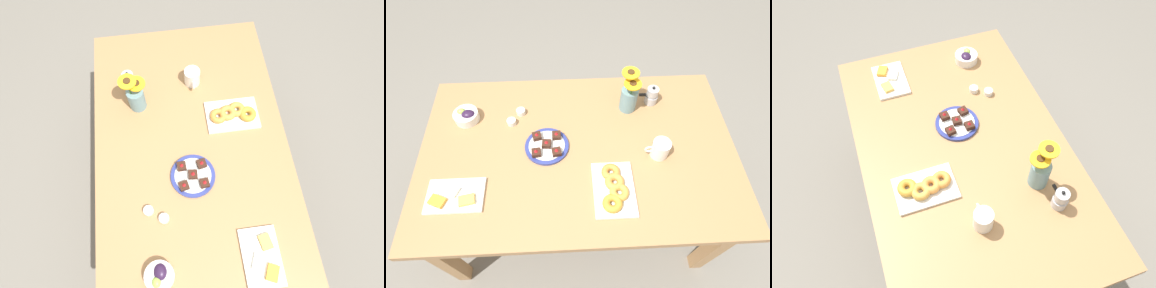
{
  "view_description": "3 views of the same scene",
  "coord_description": "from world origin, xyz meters",
  "views": [
    {
      "loc": [
        0.59,
        -0.08,
        2.17
      ],
      "look_at": [
        0.0,
        0.0,
        0.78
      ],
      "focal_mm": 28.0,
      "sensor_mm": 36.0,
      "label": 1
    },
    {
      "loc": [
        0.04,
        0.83,
        2.01
      ],
      "look_at": [
        0.0,
        0.0,
        0.78
      ],
      "focal_mm": 28.0,
      "sensor_mm": 36.0,
      "label": 2
    },
    {
      "loc": [
        -0.98,
        0.34,
        2.25
      ],
      "look_at": [
        0.0,
        0.0,
        0.78
      ],
      "focal_mm": 35.0,
      "sensor_mm": 36.0,
      "label": 3
    }
  ],
  "objects": [
    {
      "name": "ground_plane",
      "position": [
        0.0,
        0.0,
        0.0
      ],
      "size": [
        6.0,
        6.0,
        0.0
      ],
      "primitive_type": "plane",
      "color": "slate"
    },
    {
      "name": "cheese_platter",
      "position": [
        0.57,
        0.24,
        0.75
      ],
      "size": [
        0.26,
        0.17,
        0.03
      ],
      "color": "white",
      "rests_on": "dining_table"
    },
    {
      "name": "moka_pot",
      "position": [
        -0.42,
        -0.3,
        0.79
      ],
      "size": [
        0.11,
        0.07,
        0.12
      ],
      "color": "#B7B7BC",
      "rests_on": "dining_table"
    },
    {
      "name": "grape_bowl",
      "position": [
        0.59,
        -0.22,
        0.77
      ],
      "size": [
        0.13,
        0.13,
        0.07
      ],
      "color": "white",
      "rests_on": "dining_table"
    },
    {
      "name": "dining_table",
      "position": [
        0.0,
        0.0,
        0.65
      ],
      "size": [
        1.6,
        1.0,
        0.74
      ],
      "color": "#A87A4C",
      "rests_on": "ground_plane"
    },
    {
      "name": "flower_vase",
      "position": [
        -0.29,
        -0.26,
        0.83
      ],
      "size": [
        0.1,
        0.13,
        0.25
      ],
      "color": "#6B939E",
      "rests_on": "dining_table"
    },
    {
      "name": "dessert_plate",
      "position": [
        0.16,
        -0.02,
        0.75
      ],
      "size": [
        0.22,
        0.22,
        0.05
      ],
      "color": "navy",
      "rests_on": "dining_table"
    },
    {
      "name": "jam_cup_berry",
      "position": [
        0.3,
        -0.25,
        0.76
      ],
      "size": [
        0.05,
        0.05,
        0.03
      ],
      "color": "white",
      "rests_on": "dining_table"
    },
    {
      "name": "croissant_platter",
      "position": [
        -0.15,
        0.24,
        0.76
      ],
      "size": [
        0.19,
        0.28,
        0.05
      ],
      "color": "white",
      "rests_on": "dining_table"
    },
    {
      "name": "jam_cup_honey",
      "position": [
        0.35,
        -0.18,
        0.76
      ],
      "size": [
        0.05,
        0.05,
        0.03
      ],
      "color": "white",
      "rests_on": "dining_table"
    },
    {
      "name": "coffee_mug",
      "position": [
        -0.4,
        0.05,
        0.79
      ],
      "size": [
        0.12,
        0.09,
        0.1
      ],
      "color": "white",
      "rests_on": "dining_table"
    }
  ]
}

